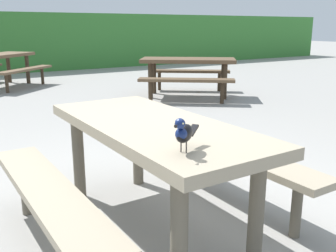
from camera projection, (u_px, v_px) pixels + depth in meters
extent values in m
plane|color=gray|center=(160.00, 203.00, 3.01)|extent=(60.00, 60.00, 0.00)
cube|color=gray|center=(152.00, 127.00, 2.52)|extent=(0.78, 1.81, 0.07)
cylinder|color=#635B4C|center=(179.00, 237.00, 1.90)|extent=(0.09, 0.09, 0.67)
cylinder|color=#635B4C|center=(256.00, 210.00, 2.18)|extent=(0.09, 0.09, 0.67)
cylinder|color=#635B4C|center=(79.00, 158.00, 3.04)|extent=(0.09, 0.09, 0.67)
cylinder|color=#635B4C|center=(138.00, 147.00, 3.32)|extent=(0.09, 0.09, 0.67)
cube|color=gray|center=(49.00, 192.00, 2.22)|extent=(0.30, 1.71, 0.05)
cylinder|color=#635B4C|center=(25.00, 189.00, 2.80)|extent=(0.07, 0.07, 0.39)
cube|color=gray|center=(231.00, 151.00, 2.96)|extent=(0.30, 1.71, 0.05)
cylinder|color=#635B4C|center=(296.00, 209.00, 2.49)|extent=(0.07, 0.07, 0.39)
cylinder|color=#635B4C|center=(183.00, 155.00, 3.54)|extent=(0.07, 0.07, 0.39)
ellipsoid|color=black|center=(184.00, 133.00, 1.88)|extent=(0.16, 0.14, 0.09)
ellipsoid|color=navy|center=(181.00, 134.00, 1.84)|extent=(0.09, 0.09, 0.06)
sphere|color=navy|center=(180.00, 124.00, 1.81)|extent=(0.05, 0.05, 0.05)
sphere|color=#EAE08C|center=(183.00, 124.00, 1.79)|extent=(0.01, 0.01, 0.01)
sphere|color=#EAE08C|center=(175.00, 123.00, 1.81)|extent=(0.01, 0.01, 0.01)
cone|color=black|center=(177.00, 126.00, 1.78)|extent=(0.03, 0.03, 0.02)
cube|color=black|center=(193.00, 130.00, 1.99)|extent=(0.10, 0.09, 0.04)
cylinder|color=#47423D|center=(186.00, 147.00, 1.89)|extent=(0.01, 0.01, 0.05)
cylinder|color=#47423D|center=(181.00, 147.00, 1.90)|extent=(0.01, 0.01, 0.05)
cube|color=brown|center=(188.00, 60.00, 7.45)|extent=(1.89, 1.70, 0.07)
cylinder|color=#382B1D|center=(225.00, 82.00, 7.22)|extent=(0.09, 0.09, 0.67)
cylinder|color=#382B1D|center=(223.00, 78.00, 7.73)|extent=(0.09, 0.09, 0.67)
cylinder|color=#382B1D|center=(150.00, 81.00, 7.34)|extent=(0.09, 0.09, 0.67)
cylinder|color=#382B1D|center=(154.00, 77.00, 7.86)|extent=(0.09, 0.09, 0.67)
cube|color=brown|center=(186.00, 80.00, 6.84)|extent=(1.53, 1.26, 0.05)
cylinder|color=#382B1D|center=(222.00, 93.00, 6.84)|extent=(0.07, 0.07, 0.39)
cylinder|color=#382B1D|center=(151.00, 92.00, 6.96)|extent=(0.07, 0.07, 0.39)
cube|color=brown|center=(189.00, 71.00, 8.19)|extent=(1.53, 1.26, 0.05)
cylinder|color=#382B1D|center=(219.00, 82.00, 8.19)|extent=(0.07, 0.07, 0.39)
cylinder|color=#382B1D|center=(159.00, 81.00, 8.30)|extent=(0.07, 0.07, 0.39)
cylinder|color=#423324|center=(28.00, 69.00, 9.28)|extent=(0.09, 0.09, 0.67)
cylinder|color=#423324|center=(9.00, 69.00, 9.42)|extent=(0.09, 0.09, 0.67)
cube|color=brown|center=(25.00, 70.00, 8.49)|extent=(1.46, 1.36, 0.05)
cylinder|color=#423324|center=(42.00, 76.00, 9.14)|extent=(0.07, 0.07, 0.39)
cylinder|color=#423324|center=(7.00, 84.00, 7.95)|extent=(0.07, 0.07, 0.39)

